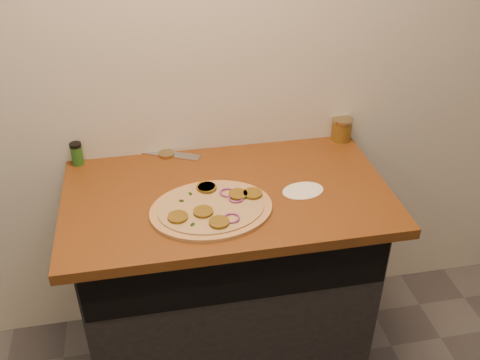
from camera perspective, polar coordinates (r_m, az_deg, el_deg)
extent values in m
cube|color=beige|center=(2.07, -3.17, 14.39)|extent=(4.00, 0.02, 2.70)
cube|color=black|center=(2.29, -1.39, -10.49)|extent=(1.10, 0.60, 0.86)
cube|color=brown|center=(1.99, -1.41, -1.63)|extent=(1.20, 0.70, 0.04)
cylinder|color=tan|center=(1.87, -3.07, -3.14)|extent=(0.46, 0.46, 0.01)
cylinder|color=beige|center=(1.87, -3.07, -2.91)|extent=(0.40, 0.40, 0.01)
cylinder|color=brown|center=(1.95, -3.52, -0.83)|extent=(0.07, 0.07, 0.01)
cylinder|color=brown|center=(1.92, 1.37, -1.46)|extent=(0.07, 0.07, 0.01)
cylinder|color=brown|center=(1.91, -0.21, -1.55)|extent=(0.07, 0.07, 0.01)
cylinder|color=brown|center=(1.83, -3.95, -3.39)|extent=(0.07, 0.07, 0.01)
cylinder|color=brown|center=(1.82, -6.65, -3.94)|extent=(0.07, 0.07, 0.01)
cylinder|color=brown|center=(1.96, -3.67, -0.76)|extent=(0.07, 0.07, 0.01)
cylinder|color=brown|center=(1.78, -2.25, -4.53)|extent=(0.07, 0.07, 0.01)
torus|color=#7D2E78|center=(1.80, -0.89, -4.07)|extent=(0.06, 0.06, 0.01)
torus|color=#7D2E78|center=(1.90, -0.43, -1.94)|extent=(0.06, 0.06, 0.01)
torus|color=#7D2E78|center=(1.93, -1.37, -1.34)|extent=(0.06, 0.06, 0.01)
cube|color=black|center=(1.83, -4.54, -3.60)|extent=(0.01, 0.02, 0.00)
cube|color=black|center=(1.82, -3.22, -3.68)|extent=(0.02, 0.02, 0.00)
cube|color=black|center=(1.90, 0.63, -1.87)|extent=(0.01, 0.02, 0.00)
cube|color=black|center=(1.78, -5.09, -4.75)|extent=(0.02, 0.02, 0.00)
cube|color=black|center=(1.90, -0.15, -1.84)|extent=(0.02, 0.02, 0.00)
cube|color=black|center=(1.90, -6.27, -2.21)|extent=(0.02, 0.02, 0.00)
cube|color=black|center=(1.92, 0.82, -1.61)|extent=(0.02, 0.02, 0.00)
cube|color=black|center=(1.93, -5.32, -1.46)|extent=(0.01, 0.02, 0.00)
cube|color=#B7BAC1|center=(2.21, -7.33, 2.71)|extent=(0.24, 0.14, 0.01)
cube|color=black|center=(2.27, -11.25, 3.35)|extent=(0.13, 0.08, 0.02)
cylinder|color=#A08B5D|center=(2.21, -7.86, 2.75)|extent=(0.09, 0.09, 0.01)
cylinder|color=maroon|center=(2.34, 10.78, 5.20)|extent=(0.09, 0.09, 0.08)
cylinder|color=#A08B5D|center=(2.31, 10.90, 6.27)|extent=(0.09, 0.09, 0.01)
cylinder|color=#255A1C|center=(2.21, -16.98, 2.53)|extent=(0.04, 0.04, 0.08)
cylinder|color=black|center=(2.19, -17.18, 3.59)|extent=(0.05, 0.05, 0.01)
cylinder|color=white|center=(1.99, 6.73, -1.12)|extent=(0.18, 0.18, 0.00)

